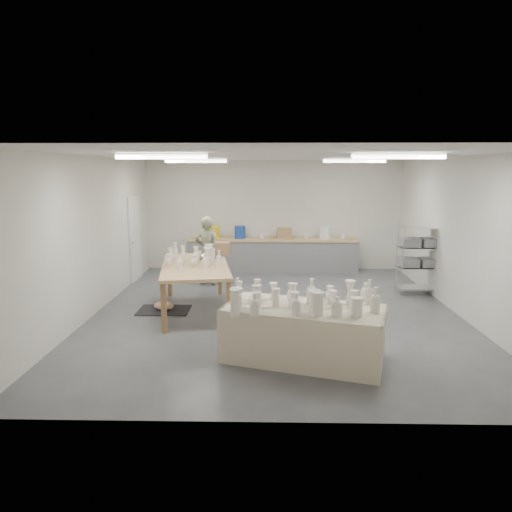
{
  "coord_description": "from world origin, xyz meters",
  "views": [
    {
      "loc": [
        -0.2,
        -8.6,
        2.74
      ],
      "look_at": [
        -0.39,
        0.32,
        1.05
      ],
      "focal_mm": 32.0,
      "sensor_mm": 36.0,
      "label": 1
    }
  ],
  "objects_px": {
    "potter": "(207,251)",
    "red_stool": "(209,272)",
    "drying_table": "(303,331)",
    "work_table": "(198,264)"
  },
  "relations": [
    {
      "from": "drying_table",
      "to": "red_stool",
      "type": "distance_m",
      "value": 5.09
    },
    {
      "from": "work_table",
      "to": "potter",
      "type": "height_order",
      "value": "potter"
    },
    {
      "from": "work_table",
      "to": "potter",
      "type": "distance_m",
      "value": 2.01
    },
    {
      "from": "drying_table",
      "to": "potter",
      "type": "relative_size",
      "value": 1.5
    },
    {
      "from": "potter",
      "to": "work_table",
      "type": "bearing_deg",
      "value": 101.42
    },
    {
      "from": "drying_table",
      "to": "potter",
      "type": "height_order",
      "value": "potter"
    },
    {
      "from": "potter",
      "to": "red_stool",
      "type": "relative_size",
      "value": 5.07
    },
    {
      "from": "drying_table",
      "to": "red_stool",
      "type": "height_order",
      "value": "drying_table"
    },
    {
      "from": "work_table",
      "to": "drying_table",
      "type": "bearing_deg",
      "value": -61.7
    },
    {
      "from": "work_table",
      "to": "potter",
      "type": "relative_size",
      "value": 1.6
    }
  ]
}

